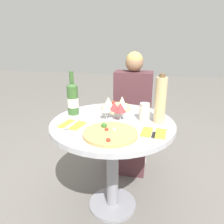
{
  "coord_description": "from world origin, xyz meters",
  "views": [
    {
      "loc": [
        0.28,
        -1.4,
        1.32
      ],
      "look_at": [
        0.01,
        -0.07,
        0.84
      ],
      "focal_mm": 35.0,
      "sensor_mm": 36.0,
      "label": 1
    }
  ],
  "objects_px": {
    "seated_diner": "(132,119)",
    "chair_behind_diner": "(133,119)",
    "pizza_large": "(110,133)",
    "tall_carafe": "(160,100)",
    "dining_table": "(113,139)",
    "wine_bottle": "(73,98)"
  },
  "relations": [
    {
      "from": "seated_diner",
      "to": "chair_behind_diner",
      "type": "bearing_deg",
      "value": -90.0
    },
    {
      "from": "chair_behind_diner",
      "to": "pizza_large",
      "type": "height_order",
      "value": "chair_behind_diner"
    },
    {
      "from": "seated_diner",
      "to": "tall_carafe",
      "type": "distance_m",
      "value": 0.74
    },
    {
      "from": "dining_table",
      "to": "pizza_large",
      "type": "height_order",
      "value": "pizza_large"
    },
    {
      "from": "chair_behind_diner",
      "to": "seated_diner",
      "type": "relative_size",
      "value": 0.81
    },
    {
      "from": "seated_diner",
      "to": "wine_bottle",
      "type": "distance_m",
      "value": 0.75
    },
    {
      "from": "pizza_large",
      "to": "tall_carafe",
      "type": "relative_size",
      "value": 0.99
    },
    {
      "from": "chair_behind_diner",
      "to": "wine_bottle",
      "type": "xyz_separation_m",
      "value": [
        -0.4,
        -0.68,
        0.4
      ]
    },
    {
      "from": "seated_diner",
      "to": "tall_carafe",
      "type": "xyz_separation_m",
      "value": [
        0.25,
        -0.58,
        0.38
      ]
    },
    {
      "from": "wine_bottle",
      "to": "pizza_large",
      "type": "bearing_deg",
      "value": -41.31
    },
    {
      "from": "dining_table",
      "to": "tall_carafe",
      "type": "bearing_deg",
      "value": 10.12
    },
    {
      "from": "chair_behind_diner",
      "to": "tall_carafe",
      "type": "relative_size",
      "value": 2.75
    },
    {
      "from": "seated_diner",
      "to": "tall_carafe",
      "type": "relative_size",
      "value": 3.41
    },
    {
      "from": "seated_diner",
      "to": "pizza_large",
      "type": "xyz_separation_m",
      "value": [
        -0.04,
        -0.85,
        0.23
      ]
    },
    {
      "from": "chair_behind_diner",
      "to": "tall_carafe",
      "type": "height_order",
      "value": "tall_carafe"
    },
    {
      "from": "chair_behind_diner",
      "to": "wine_bottle",
      "type": "height_order",
      "value": "wine_bottle"
    },
    {
      "from": "pizza_large",
      "to": "wine_bottle",
      "type": "height_order",
      "value": "wine_bottle"
    },
    {
      "from": "pizza_large",
      "to": "tall_carafe",
      "type": "height_order",
      "value": "tall_carafe"
    },
    {
      "from": "chair_behind_diner",
      "to": "wine_bottle",
      "type": "relative_size",
      "value": 2.86
    },
    {
      "from": "chair_behind_diner",
      "to": "seated_diner",
      "type": "bearing_deg",
      "value": 90.0
    },
    {
      "from": "dining_table",
      "to": "pizza_large",
      "type": "xyz_separation_m",
      "value": [
        0.03,
        -0.21,
        0.15
      ]
    },
    {
      "from": "wine_bottle",
      "to": "tall_carafe",
      "type": "height_order",
      "value": "tall_carafe"
    }
  ]
}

